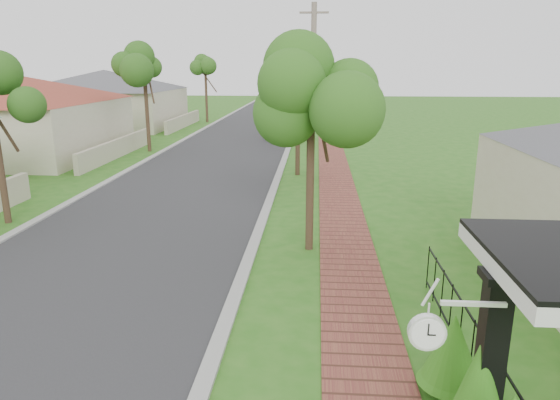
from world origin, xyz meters
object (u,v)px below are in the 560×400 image
at_px(parked_car_red, 287,130).
at_px(parked_car_white, 285,124).
at_px(utility_pole, 313,94).
at_px(porch_post, 488,376).
at_px(near_tree, 311,96).
at_px(station_clock, 430,330).

bearing_deg(parked_car_red, parked_car_white, 107.47).
relative_size(parked_car_white, utility_pole, 0.54).
bearing_deg(utility_pole, parked_car_white, 97.73).
bearing_deg(porch_post, near_tree, 107.81).
height_order(porch_post, near_tree, near_tree).
bearing_deg(porch_post, parked_car_red, 98.45).
distance_m(parked_car_white, station_clock, 32.68).
relative_size(porch_post, parked_car_red, 0.64).
bearing_deg(utility_pole, near_tree, -89.73).
height_order(porch_post, parked_car_white, porch_post).
relative_size(porch_post, station_clock, 2.36).
bearing_deg(porch_post, parked_car_white, 98.13).
height_order(parked_car_red, near_tree, near_tree).
xyz_separation_m(parked_car_red, station_clock, (3.36, -28.81, 1.28)).
bearing_deg(parked_car_white, porch_post, -77.89).
bearing_deg(near_tree, porch_post, -72.19).
relative_size(near_tree, utility_pole, 0.70).
height_order(parked_car_red, utility_pole, utility_pole).
distance_m(porch_post, station_clock, 1.26).
xyz_separation_m(porch_post, near_tree, (-2.35, 7.31, 3.01)).
relative_size(parked_car_white, near_tree, 0.76).
height_order(parked_car_white, utility_pole, utility_pole).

